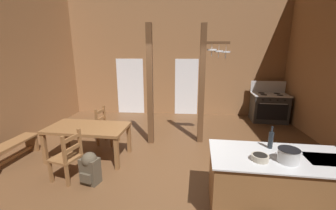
{
  "coord_description": "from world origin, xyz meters",
  "views": [
    {
      "loc": [
        0.33,
        -3.86,
        2.34
      ],
      "look_at": [
        -0.02,
        0.53,
        1.23
      ],
      "focal_mm": 23.07,
      "sensor_mm": 36.0,
      "label": 1
    }
  ],
  "objects_px": {
    "ladderback_chair_near_window": "(68,157)",
    "backpack": "(90,167)",
    "dining_table": "(88,130)",
    "stove_range": "(269,107)",
    "kitchen_island": "(285,185)",
    "stockpot_on_counter": "(288,156)",
    "bench_along_left_wall": "(12,149)",
    "ladderback_chair_by_post": "(106,126)",
    "mixing_bowl_on_counter": "(260,158)",
    "bottle_tall_on_counter": "(271,140)"
  },
  "relations": [
    {
      "from": "dining_table",
      "to": "backpack",
      "type": "bearing_deg",
      "value": -65.34
    },
    {
      "from": "dining_table",
      "to": "mixing_bowl_on_counter",
      "type": "height_order",
      "value": "mixing_bowl_on_counter"
    },
    {
      "from": "ladderback_chair_near_window",
      "to": "backpack",
      "type": "relative_size",
      "value": 1.59
    },
    {
      "from": "ladderback_chair_by_post",
      "to": "bench_along_left_wall",
      "type": "distance_m",
      "value": 2.01
    },
    {
      "from": "stockpot_on_counter",
      "to": "bottle_tall_on_counter",
      "type": "relative_size",
      "value": 0.99
    },
    {
      "from": "mixing_bowl_on_counter",
      "to": "backpack",
      "type": "bearing_deg",
      "value": 167.01
    },
    {
      "from": "bottle_tall_on_counter",
      "to": "stove_range",
      "type": "bearing_deg",
      "value": 69.7
    },
    {
      "from": "mixing_bowl_on_counter",
      "to": "ladderback_chair_by_post",
      "type": "bearing_deg",
      "value": 142.1
    },
    {
      "from": "kitchen_island",
      "to": "ladderback_chair_by_post",
      "type": "height_order",
      "value": "ladderback_chair_by_post"
    },
    {
      "from": "bench_along_left_wall",
      "to": "stockpot_on_counter",
      "type": "bearing_deg",
      "value": -13.99
    },
    {
      "from": "stove_range",
      "to": "mixing_bowl_on_counter",
      "type": "relative_size",
      "value": 5.83
    },
    {
      "from": "ladderback_chair_near_window",
      "to": "backpack",
      "type": "xyz_separation_m",
      "value": [
        0.44,
        -0.08,
        -0.14
      ]
    },
    {
      "from": "kitchen_island",
      "to": "bench_along_left_wall",
      "type": "bearing_deg",
      "value": 167.87
    },
    {
      "from": "ladderback_chair_by_post",
      "to": "ladderback_chair_near_window",
      "type": "bearing_deg",
      "value": -93.89
    },
    {
      "from": "bench_along_left_wall",
      "to": "dining_table",
      "type": "bearing_deg",
      "value": 11.2
    },
    {
      "from": "kitchen_island",
      "to": "backpack",
      "type": "relative_size",
      "value": 3.71
    },
    {
      "from": "ladderback_chair_by_post",
      "to": "bottle_tall_on_counter",
      "type": "distance_m",
      "value": 3.88
    },
    {
      "from": "dining_table",
      "to": "bench_along_left_wall",
      "type": "distance_m",
      "value": 1.63
    },
    {
      "from": "stove_range",
      "to": "dining_table",
      "type": "bearing_deg",
      "value": -148.62
    },
    {
      "from": "stove_range",
      "to": "ladderback_chair_by_post",
      "type": "distance_m",
      "value": 5.32
    },
    {
      "from": "stove_range",
      "to": "backpack",
      "type": "bearing_deg",
      "value": -138.89
    },
    {
      "from": "ladderback_chair_near_window",
      "to": "backpack",
      "type": "height_order",
      "value": "ladderback_chair_near_window"
    },
    {
      "from": "stove_range",
      "to": "ladderback_chair_near_window",
      "type": "relative_size",
      "value": 1.39
    },
    {
      "from": "stove_range",
      "to": "kitchen_island",
      "type": "bearing_deg",
      "value": -107.24
    },
    {
      "from": "stockpot_on_counter",
      "to": "mixing_bowl_on_counter",
      "type": "relative_size",
      "value": 1.51
    },
    {
      "from": "backpack",
      "to": "stockpot_on_counter",
      "type": "distance_m",
      "value": 3.19
    },
    {
      "from": "ladderback_chair_near_window",
      "to": "dining_table",
      "type": "bearing_deg",
      "value": 89.05
    },
    {
      "from": "dining_table",
      "to": "stockpot_on_counter",
      "type": "relative_size",
      "value": 5.11
    },
    {
      "from": "bottle_tall_on_counter",
      "to": "backpack",
      "type": "bearing_deg",
      "value": 175.76
    },
    {
      "from": "backpack",
      "to": "mixing_bowl_on_counter",
      "type": "relative_size",
      "value": 2.63
    },
    {
      "from": "dining_table",
      "to": "stockpot_on_counter",
      "type": "height_order",
      "value": "stockpot_on_counter"
    },
    {
      "from": "stove_range",
      "to": "mixing_bowl_on_counter",
      "type": "xyz_separation_m",
      "value": [
        -1.82,
        -4.56,
        0.46
      ]
    },
    {
      "from": "backpack",
      "to": "stockpot_on_counter",
      "type": "height_order",
      "value": "stockpot_on_counter"
    },
    {
      "from": "ladderback_chair_by_post",
      "to": "bench_along_left_wall",
      "type": "relative_size",
      "value": 0.79
    },
    {
      "from": "ladderback_chair_near_window",
      "to": "backpack",
      "type": "bearing_deg",
      "value": -10.17
    },
    {
      "from": "dining_table",
      "to": "stockpot_on_counter",
      "type": "bearing_deg",
      "value": -24.27
    },
    {
      "from": "ladderback_chair_near_window",
      "to": "kitchen_island",
      "type": "bearing_deg",
      "value": -8.98
    },
    {
      "from": "bench_along_left_wall",
      "to": "backpack",
      "type": "bearing_deg",
      "value": -17.19
    },
    {
      "from": "stove_range",
      "to": "bottle_tall_on_counter",
      "type": "bearing_deg",
      "value": -110.3
    },
    {
      "from": "mixing_bowl_on_counter",
      "to": "bottle_tall_on_counter",
      "type": "relative_size",
      "value": 0.65
    },
    {
      "from": "stockpot_on_counter",
      "to": "kitchen_island",
      "type": "bearing_deg",
      "value": 59.27
    },
    {
      "from": "bench_along_left_wall",
      "to": "backpack",
      "type": "relative_size",
      "value": 2.03
    },
    {
      "from": "dining_table",
      "to": "ladderback_chair_by_post",
      "type": "distance_m",
      "value": 0.84
    },
    {
      "from": "stockpot_on_counter",
      "to": "mixing_bowl_on_counter",
      "type": "height_order",
      "value": "stockpot_on_counter"
    },
    {
      "from": "dining_table",
      "to": "kitchen_island",
      "type": "bearing_deg",
      "value": -21.62
    },
    {
      "from": "bench_along_left_wall",
      "to": "ladderback_chair_by_post",
      "type": "bearing_deg",
      "value": 33.82
    },
    {
      "from": "ladderback_chair_near_window",
      "to": "mixing_bowl_on_counter",
      "type": "distance_m",
      "value": 3.25
    },
    {
      "from": "kitchen_island",
      "to": "bottle_tall_on_counter",
      "type": "height_order",
      "value": "bottle_tall_on_counter"
    },
    {
      "from": "ladderback_chair_by_post",
      "to": "bottle_tall_on_counter",
      "type": "relative_size",
      "value": 2.73
    },
    {
      "from": "stove_range",
      "to": "bench_along_left_wall",
      "type": "distance_m",
      "value": 7.31
    }
  ]
}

